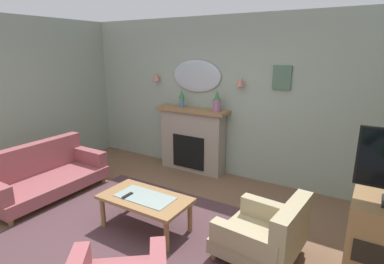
% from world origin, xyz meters
% --- Properties ---
extents(floor, '(6.98, 5.93, 0.10)m').
position_xyz_m(floor, '(0.00, 0.00, -0.05)').
color(floor, brown).
rests_on(floor, ground).
extents(wall_back, '(6.98, 0.10, 2.71)m').
position_xyz_m(wall_back, '(0.00, 2.52, 1.35)').
color(wall_back, '#93A393').
rests_on(wall_back, ground).
extents(patterned_rug, '(3.20, 2.40, 0.01)m').
position_xyz_m(patterned_rug, '(0.00, 0.20, 0.01)').
color(patterned_rug, '#4C3338').
rests_on(patterned_rug, ground).
extents(fireplace, '(1.36, 0.36, 1.16)m').
position_xyz_m(fireplace, '(-0.67, 2.29, 0.57)').
color(fireplace, gray).
rests_on(fireplace, ground).
extents(mantel_vase_left, '(0.10, 0.10, 0.32)m').
position_xyz_m(mantel_vase_left, '(-0.87, 2.27, 1.33)').
color(mantel_vase_left, '#4C7093').
rests_on(mantel_vase_left, fireplace).
extents(mantel_vase_right, '(0.13, 0.13, 0.36)m').
position_xyz_m(mantel_vase_right, '(-0.17, 2.27, 1.32)').
color(mantel_vase_right, '#9E6084').
rests_on(mantel_vase_right, fireplace).
extents(wall_mirror, '(0.96, 0.06, 0.56)m').
position_xyz_m(wall_mirror, '(-0.67, 2.44, 1.71)').
color(wall_mirror, '#B2BCC6').
extents(wall_sconce_left, '(0.14, 0.14, 0.14)m').
position_xyz_m(wall_sconce_left, '(-1.52, 2.39, 1.66)').
color(wall_sconce_left, '#D17066').
extents(wall_sconce_right, '(0.14, 0.14, 0.14)m').
position_xyz_m(wall_sconce_right, '(0.18, 2.39, 1.66)').
color(wall_sconce_right, '#D17066').
extents(framed_picture, '(0.28, 0.03, 0.36)m').
position_xyz_m(framed_picture, '(0.83, 2.45, 1.75)').
color(framed_picture, '#4C6B56').
extents(coffee_table, '(1.10, 0.60, 0.45)m').
position_xyz_m(coffee_table, '(-0.13, 0.32, 0.38)').
color(coffee_table, olive).
rests_on(coffee_table, ground).
extents(tv_remote, '(0.04, 0.16, 0.02)m').
position_xyz_m(tv_remote, '(-0.32, 0.22, 0.45)').
color(tv_remote, black).
rests_on(tv_remote, coffee_table).
extents(floral_couch, '(0.86, 1.72, 0.76)m').
position_xyz_m(floral_couch, '(-2.10, 0.25, 0.32)').
color(floral_couch, '#934C51').
rests_on(floral_couch, ground).
extents(armchair_beside_couch, '(0.88, 0.88, 0.71)m').
position_xyz_m(armchair_beside_couch, '(1.31, 0.55, 0.31)').
color(armchair_beside_couch, tan).
rests_on(armchair_beside_couch, ground).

